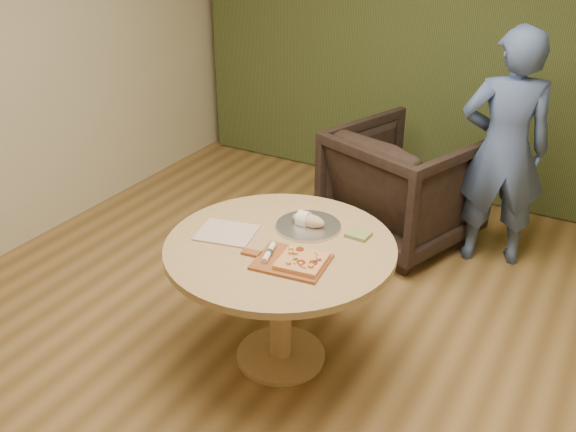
{
  "coord_description": "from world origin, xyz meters",
  "views": [
    {
      "loc": [
        1.32,
        -2.23,
        2.42
      ],
      "look_at": [
        -0.1,
        0.25,
        0.93
      ],
      "focal_mm": 40.0,
      "sensor_mm": 36.0,
      "label": 1
    }
  ],
  "objects_px": {
    "pedestal_table": "(280,267)",
    "flatbread_pizza": "(302,261)",
    "serving_tray": "(308,226)",
    "armchair": "(405,180)",
    "person_standing": "(504,150)",
    "pizza_paddle": "(290,261)",
    "cutlery_roll": "(269,252)",
    "bread_roll": "(307,220)"
  },
  "relations": [
    {
      "from": "person_standing",
      "to": "pedestal_table",
      "type": "bearing_deg",
      "value": 45.27
    },
    {
      "from": "person_standing",
      "to": "pizza_paddle",
      "type": "bearing_deg",
      "value": 50.56
    },
    {
      "from": "pedestal_table",
      "to": "cutlery_roll",
      "type": "bearing_deg",
      "value": -81.8
    },
    {
      "from": "flatbread_pizza",
      "to": "serving_tray",
      "type": "relative_size",
      "value": 0.69
    },
    {
      "from": "bread_roll",
      "to": "serving_tray",
      "type": "bearing_deg",
      "value": 0.0
    },
    {
      "from": "pizza_paddle",
      "to": "bread_roll",
      "type": "xyz_separation_m",
      "value": [
        -0.1,
        0.37,
        0.04
      ]
    },
    {
      "from": "armchair",
      "to": "person_standing",
      "type": "height_order",
      "value": "person_standing"
    },
    {
      "from": "flatbread_pizza",
      "to": "pedestal_table",
      "type": "bearing_deg",
      "value": 146.7
    },
    {
      "from": "pizza_paddle",
      "to": "serving_tray",
      "type": "xyz_separation_m",
      "value": [
        -0.09,
        0.37,
        -0.0
      ]
    },
    {
      "from": "pizza_paddle",
      "to": "person_standing",
      "type": "xyz_separation_m",
      "value": [
        0.6,
        1.84,
        0.07
      ]
    },
    {
      "from": "serving_tray",
      "to": "pizza_paddle",
      "type": "bearing_deg",
      "value": -75.76
    },
    {
      "from": "pedestal_table",
      "to": "bread_roll",
      "type": "distance_m",
      "value": 0.3
    },
    {
      "from": "pizza_paddle",
      "to": "serving_tray",
      "type": "height_order",
      "value": "serving_tray"
    },
    {
      "from": "pedestal_table",
      "to": "pizza_paddle",
      "type": "distance_m",
      "value": 0.24
    },
    {
      "from": "serving_tray",
      "to": "armchair",
      "type": "bearing_deg",
      "value": 88.39
    },
    {
      "from": "armchair",
      "to": "pizza_paddle",
      "type": "bearing_deg",
      "value": 111.28
    },
    {
      "from": "serving_tray",
      "to": "person_standing",
      "type": "xyz_separation_m",
      "value": [
        0.7,
        1.47,
        0.07
      ]
    },
    {
      "from": "serving_tray",
      "to": "bread_roll",
      "type": "bearing_deg",
      "value": 180.0
    },
    {
      "from": "pedestal_table",
      "to": "person_standing",
      "type": "xyz_separation_m",
      "value": [
        0.74,
        1.7,
        0.22
      ]
    },
    {
      "from": "pedestal_table",
      "to": "bread_roll",
      "type": "height_order",
      "value": "bread_roll"
    },
    {
      "from": "cutlery_roll",
      "to": "bread_roll",
      "type": "bearing_deg",
      "value": 72.64
    },
    {
      "from": "pizza_paddle",
      "to": "person_standing",
      "type": "height_order",
      "value": "person_standing"
    },
    {
      "from": "flatbread_pizza",
      "to": "cutlery_roll",
      "type": "bearing_deg",
      "value": -175.78
    },
    {
      "from": "cutlery_roll",
      "to": "person_standing",
      "type": "height_order",
      "value": "person_standing"
    },
    {
      "from": "pedestal_table",
      "to": "flatbread_pizza",
      "type": "height_order",
      "value": "flatbread_pizza"
    },
    {
      "from": "person_standing",
      "to": "cutlery_roll",
      "type": "bearing_deg",
      "value": 47.49
    },
    {
      "from": "serving_tray",
      "to": "armchair",
      "type": "height_order",
      "value": "armchair"
    },
    {
      "from": "pedestal_table",
      "to": "armchair",
      "type": "distance_m",
      "value": 1.67
    },
    {
      "from": "cutlery_roll",
      "to": "armchair",
      "type": "relative_size",
      "value": 0.21
    },
    {
      "from": "pizza_paddle",
      "to": "flatbread_pizza",
      "type": "xyz_separation_m",
      "value": [
        0.07,
        0.01,
        0.02
      ]
    },
    {
      "from": "armchair",
      "to": "flatbread_pizza",
      "type": "bearing_deg",
      "value": 113.36
    },
    {
      "from": "serving_tray",
      "to": "bread_roll",
      "type": "height_order",
      "value": "bread_roll"
    },
    {
      "from": "bread_roll",
      "to": "armchair",
      "type": "distance_m",
      "value": 1.47
    },
    {
      "from": "cutlery_roll",
      "to": "pizza_paddle",
      "type": "bearing_deg",
      "value": -11.88
    },
    {
      "from": "pizza_paddle",
      "to": "armchair",
      "type": "height_order",
      "value": "armchair"
    },
    {
      "from": "pedestal_table",
      "to": "flatbread_pizza",
      "type": "relative_size",
      "value": 4.95
    },
    {
      "from": "pedestal_table",
      "to": "serving_tray",
      "type": "height_order",
      "value": "serving_tray"
    },
    {
      "from": "flatbread_pizza",
      "to": "person_standing",
      "type": "distance_m",
      "value": 1.91
    },
    {
      "from": "cutlery_roll",
      "to": "armchair",
      "type": "bearing_deg",
      "value": 72.43
    },
    {
      "from": "pedestal_table",
      "to": "cutlery_roll",
      "type": "xyz_separation_m",
      "value": [
        0.02,
        -0.14,
        0.17
      ]
    },
    {
      "from": "serving_tray",
      "to": "flatbread_pizza",
      "type": "bearing_deg",
      "value": -66.42
    },
    {
      "from": "flatbread_pizza",
      "to": "armchair",
      "type": "relative_size",
      "value": 0.26
    }
  ]
}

